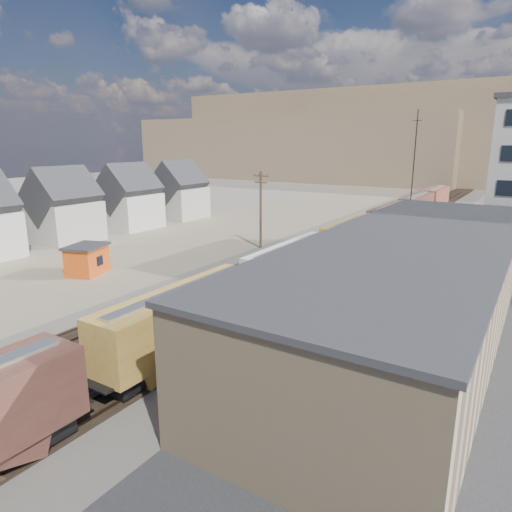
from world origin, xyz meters
The scene contains 10 objects.
ballast_bed centered at (0.00, 50.00, 0.03)m, with size 18.00×200.00×0.06m, color #4C4742.
dirt_yard centered at (-20.00, 40.00, 0.01)m, with size 24.00×180.00×0.03m, color #7F7557.
rail_tracks centered at (-0.55, 50.00, 0.11)m, with size 11.40×200.00×0.24m.
freight_train centered at (3.80, 35.51, 2.79)m, with size 3.00×119.74×4.46m.
warehouse centered at (14.98, 25.00, 3.65)m, with size 12.40×40.40×7.25m.
utility_pole_north centered at (-8.50, 42.00, 5.30)m, with size 2.20×0.32×10.00m.
radio_mast centered at (6.00, 60.00, 9.12)m, with size 1.20×0.16×18.00m.
townhouse_row centered at (-34.00, 25.00, 4.34)m, with size 8.15×68.16×10.47m.
hills_north centered at (0.17, 167.92, 14.10)m, with size 265.00×80.00×32.00m.
maintenance_shed centered at (-17.60, 21.86, 1.62)m, with size 4.54×5.16×3.17m.
Camera 1 is at (22.32, -7.90, 13.73)m, focal length 32.00 mm.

